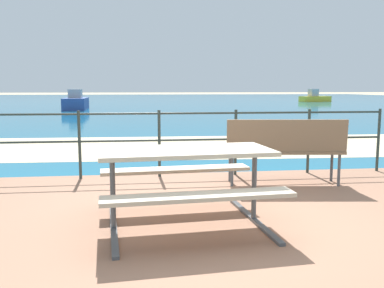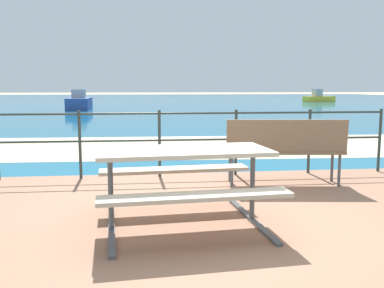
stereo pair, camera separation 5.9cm
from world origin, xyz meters
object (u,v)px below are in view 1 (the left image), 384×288
object	(u,v)px
boat_near	(76,102)
boat_far	(315,98)
picnic_table	(186,167)
park_bench	(285,145)

from	to	relation	value
boat_near	boat_far	size ratio (longest dim) A/B	1.22
picnic_table	park_bench	size ratio (longest dim) A/B	1.05
boat_far	picnic_table	bearing A→B (deg)	-129.90
park_bench	boat_near	xyz separation A→B (m)	(-6.12, 22.47, -0.16)
picnic_table	park_bench	world-z (taller)	park_bench
picnic_table	park_bench	distance (m)	2.19
boat_near	boat_far	bearing A→B (deg)	-62.54
picnic_table	boat_far	world-z (taller)	boat_far
boat_near	boat_far	distance (m)	25.14
park_bench	boat_near	size ratio (longest dim) A/B	0.36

